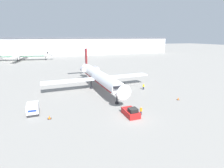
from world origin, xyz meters
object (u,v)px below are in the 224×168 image
Objects in this scene: airplane_parked_far_left at (20,54)px; worker_by_wing at (143,87)px; worker_near_tug at (141,111)px; traffic_cone_right at (178,99)px; luggage_cart at (33,109)px; airplane_main at (99,76)px; pushback_tug at (131,112)px; traffic_cone_left at (49,117)px.

worker_by_wing is at bearing -63.63° from airplane_parked_far_left.
worker_near_tug reaches higher than traffic_cone_right.
luggage_cart is 0.09× the size of airplane_parked_far_left.
worker_near_tug is 1.01× the size of worker_by_wing.
airplane_main is 12.63m from worker_by_wing.
traffic_cone_left is (-14.13, 3.82, -0.37)m from pushback_tug.
traffic_cone_right is at bearing -0.28° from traffic_cone_left.
luggage_cart is (-16.38, -11.64, -2.62)m from airplane_main.
airplane_parked_far_left is (-11.71, 85.83, 3.08)m from luggage_cart.
worker_near_tug is (2.37, -19.31, -2.75)m from airplane_main.
worker_near_tug is 2.62× the size of traffic_cone_right.
pushback_tug reaches higher than worker_by_wing.
airplane_main is 49.31× the size of traffic_cone_left.
traffic_cone_right is at bearing 19.00° from worker_near_tug.
worker_near_tug reaches higher than worker_by_wing.
luggage_cart is at bearing 157.04° from pushback_tug.
pushback_tug is 2.43× the size of worker_near_tug.
worker_near_tug is at bearing -121.90° from worker_by_wing.
worker_near_tug is (1.82, -0.50, 0.22)m from pushback_tug.
airplane_parked_far_left is (-39.31, 79.28, 3.22)m from worker_by_wing.
pushback_tug is at bearing -165.24° from traffic_cone_right.
airplane_parked_far_left is at bearing 116.37° from worker_by_wing.
airplane_main reaches higher than worker_by_wing.
airplane_main is at bearing 155.60° from worker_by_wing.
airplane_main is 19.05m from pushback_tug.
airplane_main is 18.76× the size of worker_near_tug.
pushback_tug is at bearing -88.33° from airplane_main.
worker_by_wing is at bearing 58.10° from worker_near_tug.
airplane_main is 9.42× the size of luggage_cart.
pushback_tug is (0.55, -18.81, -2.96)m from airplane_main.
traffic_cone_left is 0.02× the size of airplane_parked_far_left.
luggage_cart is at bearing -144.61° from airplane_main.
luggage_cart is 1.99× the size of worker_near_tug.
traffic_cone_left is at bearing 164.87° from pushback_tug.
worker_by_wing is 2.59× the size of traffic_cone_right.
luggage_cart is 2.01× the size of worker_by_wing.
airplane_main is 20.50m from traffic_cone_left.
luggage_cart is at bearing -82.23° from airplane_parked_far_left.
traffic_cone_left is at bearing -132.16° from airplane_main.
airplane_main is at bearing 47.84° from traffic_cone_left.
worker_near_tug is 0.04× the size of airplane_parked_far_left.
traffic_cone_right is at bearing -6.45° from luggage_cart.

